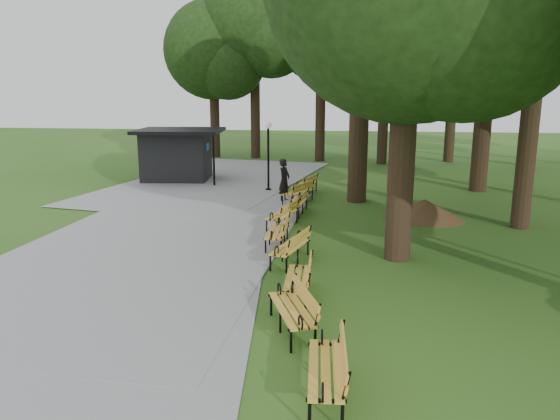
# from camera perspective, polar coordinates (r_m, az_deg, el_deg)

# --- Properties ---
(ground) EXTENTS (100.00, 100.00, 0.00)m
(ground) POSITION_cam_1_polar(r_m,az_deg,el_deg) (13.14, -1.21, -7.32)
(ground) COLOR #2A5518
(ground) RESTS_ON ground
(path) EXTENTS (12.00, 38.00, 0.06)m
(path) POSITION_cam_1_polar(r_m,az_deg,el_deg) (16.90, -13.16, -2.99)
(path) COLOR gray
(path) RESTS_ON ground
(person) EXTENTS (0.60, 0.74, 1.76)m
(person) POSITION_cam_1_polar(r_m,az_deg,el_deg) (22.02, 0.47, 3.21)
(person) COLOR black
(person) RESTS_ON ground
(kiosk) EXTENTS (4.52, 4.03, 2.62)m
(kiosk) POSITION_cam_1_polar(r_m,az_deg,el_deg) (27.82, -11.00, 5.84)
(kiosk) COLOR black
(kiosk) RESTS_ON ground
(lamp_post) EXTENTS (0.32, 0.32, 3.16)m
(lamp_post) POSITION_cam_1_polar(r_m,az_deg,el_deg) (24.19, -1.27, 7.37)
(lamp_post) COLOR black
(lamp_post) RESTS_ON ground
(dirt_mound) EXTENTS (2.43, 2.43, 0.74)m
(dirt_mound) POSITION_cam_1_polar(r_m,az_deg,el_deg) (19.61, 15.14, 0.07)
(dirt_mound) COLOR #47301C
(dirt_mound) RESTS_ON ground
(bench_0) EXTENTS (0.75, 1.94, 0.88)m
(bench_0) POSITION_cam_1_polar(r_m,az_deg,el_deg) (8.29, 4.90, -16.60)
(bench_0) COLOR gold
(bench_0) RESTS_ON ground
(bench_1) EXTENTS (1.27, 2.00, 0.88)m
(bench_1) POSITION_cam_1_polar(r_m,az_deg,el_deg) (10.23, 1.25, -10.63)
(bench_1) COLOR gold
(bench_1) RESTS_ON ground
(bench_2) EXTENTS (0.71, 1.92, 0.88)m
(bench_2) POSITION_cam_1_polar(r_m,az_deg,el_deg) (11.81, 1.87, -7.39)
(bench_2) COLOR gold
(bench_2) RESTS_ON ground
(bench_3) EXTENTS (1.09, 2.00, 0.88)m
(bench_3) POSITION_cam_1_polar(r_m,az_deg,el_deg) (14.15, 1.08, -3.97)
(bench_3) COLOR gold
(bench_3) RESTS_ON ground
(bench_4) EXTENTS (0.67, 1.91, 0.88)m
(bench_4) POSITION_cam_1_polar(r_m,az_deg,el_deg) (15.64, -0.33, -2.35)
(bench_4) COLOR gold
(bench_4) RESTS_ON ground
(bench_5) EXTENTS (1.09, 2.00, 0.88)m
(bench_5) POSITION_cam_1_polar(r_m,az_deg,el_deg) (17.81, 0.26, -0.50)
(bench_5) COLOR gold
(bench_5) RESTS_ON ground
(bench_6) EXTENTS (0.80, 1.95, 0.88)m
(bench_6) POSITION_cam_1_polar(r_m,az_deg,el_deg) (19.81, 1.82, 0.84)
(bench_6) COLOR gold
(bench_6) RESTS_ON ground
(bench_7) EXTENTS (1.38, 1.99, 0.88)m
(bench_7) POSITION_cam_1_polar(r_m,az_deg,el_deg) (21.76, 1.92, 1.91)
(bench_7) COLOR gold
(bench_7) RESTS_ON ground
(bench_8) EXTENTS (1.14, 2.00, 0.88)m
(bench_8) POSITION_cam_1_polar(r_m,az_deg,el_deg) (23.59, 2.72, 2.74)
(bench_8) COLOR gold
(bench_8) RESTS_ON ground
(tree_backdrop) EXTENTS (36.37, 9.87, 16.45)m
(tree_backdrop) POSITION_cam_1_polar(r_m,az_deg,el_deg) (35.89, 16.98, 18.09)
(tree_backdrop) COLOR black
(tree_backdrop) RESTS_ON ground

